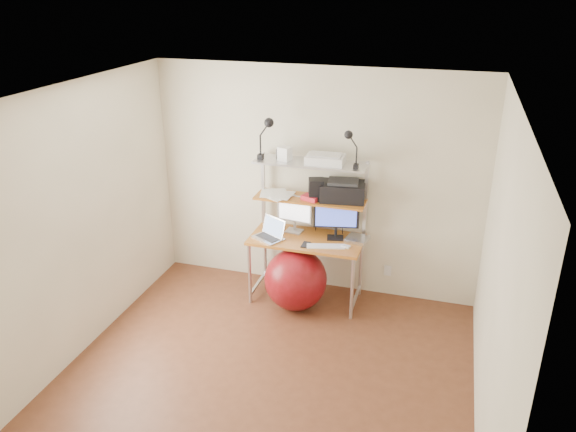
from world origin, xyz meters
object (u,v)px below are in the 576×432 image
exercise_ball (296,279)px  monitor_silver (295,211)px  monitor_black (336,217)px  laptop (271,234)px  printer (343,191)px

exercise_ball → monitor_silver: bearing=108.0°
monitor_black → laptop: (-0.66, -0.20, -0.19)m
monitor_black → printer: 0.29m
monitor_black → exercise_ball: size_ratio=0.71×
monitor_black → exercise_ball: monitor_black is taller
laptop → exercise_ball: (0.31, -0.10, -0.45)m
exercise_ball → monitor_black: bearing=40.0°
laptop → printer: bearing=50.8°
laptop → monitor_silver: bearing=80.1°
printer → monitor_black: bearing=-126.7°
monitor_silver → laptop: size_ratio=1.12×
monitor_silver → laptop: 0.36m
exercise_ball → laptop: bearing=161.4°
laptop → exercise_ball: laptop is taller
printer → monitor_silver: bearing=176.9°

